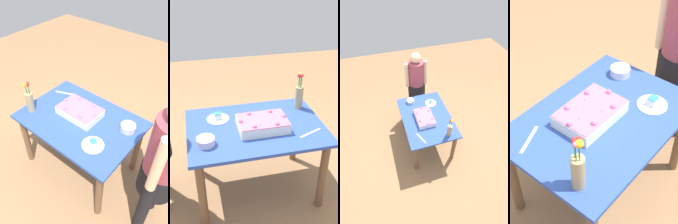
# 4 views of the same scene
# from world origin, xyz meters

# --- Properties ---
(ground_plane) EXTENTS (8.00, 8.00, 0.00)m
(ground_plane) POSITION_xyz_m (0.00, 0.00, 0.00)
(ground_plane) COLOR #9B6F49
(dining_table) EXTENTS (1.19, 0.85, 0.74)m
(dining_table) POSITION_xyz_m (0.00, 0.00, 0.61)
(dining_table) COLOR #2E4DA4
(dining_table) RESTS_ON ground_plane
(sheet_cake) EXTENTS (0.42, 0.29, 0.11)m
(sheet_cake) POSITION_xyz_m (-0.05, 0.05, 0.78)
(sheet_cake) COLOR white
(sheet_cake) RESTS_ON dining_table
(serving_plate_with_slice) EXTENTS (0.20, 0.20, 0.06)m
(serving_plate_with_slice) POSITION_xyz_m (0.31, -0.19, 0.75)
(serving_plate_with_slice) COLOR white
(serving_plate_with_slice) RESTS_ON dining_table
(cake_knife) EXTENTS (0.22, 0.11, 0.00)m
(cake_knife) POSITION_xyz_m (-0.42, 0.22, 0.74)
(cake_knife) COLOR silver
(cake_knife) RESTS_ON dining_table
(flower_vase) EXTENTS (0.08, 0.08, 0.36)m
(flower_vase) POSITION_xyz_m (-0.48, -0.23, 0.88)
(flower_vase) COLOR tan
(flower_vase) RESTS_ON dining_table
(fruit_bowl) EXTENTS (0.15, 0.15, 0.06)m
(fruit_bowl) POSITION_xyz_m (0.45, 0.18, 0.77)
(fruit_bowl) COLOR silver
(fruit_bowl) RESTS_ON dining_table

